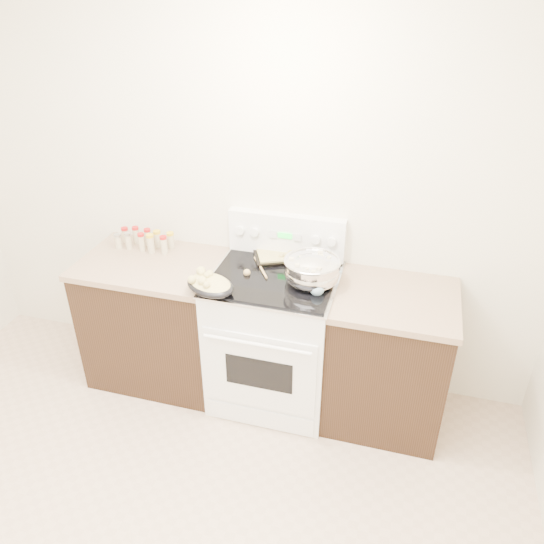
% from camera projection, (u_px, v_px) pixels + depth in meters
% --- Properties ---
extents(room_shell, '(4.10, 3.60, 2.75)m').
position_uv_depth(room_shell, '(57.00, 273.00, 1.74)').
color(room_shell, silver).
rests_on(room_shell, ground).
extents(counter_left, '(0.93, 0.67, 0.92)m').
position_uv_depth(counter_left, '(159.00, 319.00, 3.67)').
color(counter_left, black).
rests_on(counter_left, ground).
extents(counter_right, '(0.73, 0.67, 0.92)m').
position_uv_depth(counter_right, '(387.00, 358.00, 3.30)').
color(counter_right, black).
rests_on(counter_right, ground).
extents(kitchen_range, '(0.78, 0.73, 1.22)m').
position_uv_depth(kitchen_range, '(274.00, 336.00, 3.46)').
color(kitchen_range, white).
rests_on(kitchen_range, ground).
extents(mixing_bowl, '(0.43, 0.43, 0.20)m').
position_uv_depth(mixing_bowl, '(312.00, 271.00, 3.12)').
color(mixing_bowl, silver).
rests_on(mixing_bowl, kitchen_range).
extents(roasting_pan, '(0.38, 0.33, 0.11)m').
position_uv_depth(roasting_pan, '(210.00, 284.00, 3.05)').
color(roasting_pan, black).
rests_on(roasting_pan, kitchen_range).
extents(baking_sheet, '(0.49, 0.43, 0.06)m').
position_uv_depth(baking_sheet, '(286.00, 253.00, 3.45)').
color(baking_sheet, black).
rests_on(baking_sheet, kitchen_range).
extents(wooden_spoon, '(0.16, 0.24, 0.04)m').
position_uv_depth(wooden_spoon, '(252.00, 271.00, 3.26)').
color(wooden_spoon, tan).
rests_on(wooden_spoon, kitchen_range).
extents(blue_ladle, '(0.15, 0.28, 0.11)m').
position_uv_depth(blue_ladle, '(318.00, 287.00, 3.04)').
color(blue_ladle, '#92BFDA').
rests_on(blue_ladle, kitchen_range).
extents(spice_jars, '(0.39, 0.15, 0.13)m').
position_uv_depth(spice_jars, '(145.00, 240.00, 3.57)').
color(spice_jars, '#BFB28C').
rests_on(spice_jars, counter_left).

